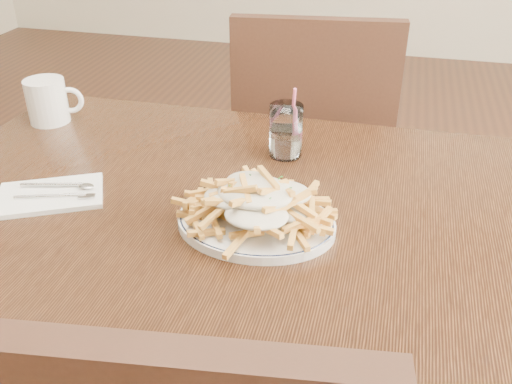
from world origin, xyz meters
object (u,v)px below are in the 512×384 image
(table, at_px, (227,232))
(coffee_mug, at_px, (48,101))
(chair_far, at_px, (312,149))
(fries_plate, at_px, (256,223))
(loaded_fries, at_px, (256,199))
(water_glass, at_px, (286,134))

(table, relative_size, coffee_mug, 9.43)
(chair_far, relative_size, fries_plate, 2.95)
(loaded_fries, distance_m, water_glass, 0.28)
(chair_far, xyz_separation_m, water_glass, (0.01, -0.47, 0.26))
(fries_plate, height_order, water_glass, water_glass)
(chair_far, height_order, coffee_mug, chair_far)
(chair_far, distance_m, coffee_mug, 0.76)
(fries_plate, distance_m, coffee_mug, 0.66)
(table, relative_size, fries_plate, 3.72)
(table, height_order, chair_far, chair_far)
(table, relative_size, water_glass, 7.97)
(loaded_fries, bearing_deg, water_glass, 91.71)
(loaded_fries, xyz_separation_m, water_glass, (-0.01, 0.28, -0.01))
(fries_plate, xyz_separation_m, water_glass, (-0.01, 0.28, 0.04))
(chair_far, xyz_separation_m, fries_plate, (0.02, -0.75, 0.22))
(table, relative_size, chair_far, 1.26)
(table, distance_m, loaded_fries, 0.18)
(chair_far, distance_m, fries_plate, 0.78)
(fries_plate, bearing_deg, water_glass, 91.71)
(table, distance_m, coffee_mug, 0.57)
(fries_plate, relative_size, water_glass, 2.14)
(fries_plate, xyz_separation_m, coffee_mug, (-0.58, 0.31, 0.04))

